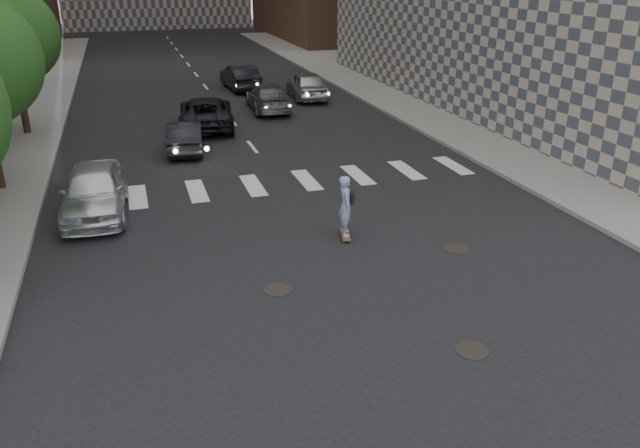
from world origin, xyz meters
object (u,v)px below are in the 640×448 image
(traffic_car_a, at_px, (185,136))
(traffic_car_d, at_px, (307,85))
(skateboarder, at_px, (346,206))
(traffic_car_b, at_px, (268,97))
(traffic_car_e, at_px, (240,77))
(traffic_car_c, at_px, (206,113))
(silver_sedan, at_px, (94,191))
(tree_c, at_px, (11,30))

(traffic_car_a, distance_m, traffic_car_d, 12.18)
(traffic_car_d, bearing_deg, traffic_car_a, 53.20)
(skateboarder, distance_m, traffic_car_b, 17.27)
(traffic_car_e, bearing_deg, traffic_car_a, 66.01)
(traffic_car_c, bearing_deg, traffic_car_b, -134.94)
(skateboarder, bearing_deg, silver_sedan, 163.31)
(tree_c, relative_size, silver_sedan, 1.42)
(skateboarder, height_order, silver_sedan, skateboarder)
(silver_sedan, bearing_deg, skateboarder, -27.48)
(traffic_car_a, relative_size, traffic_car_c, 0.74)
(traffic_car_b, bearing_deg, tree_c, 11.95)
(traffic_car_d, height_order, traffic_car_e, traffic_car_d)
(tree_c, bearing_deg, traffic_car_a, -36.69)
(tree_c, height_order, traffic_car_a, tree_c)
(traffic_car_d, relative_size, traffic_car_e, 1.02)
(skateboarder, bearing_deg, traffic_car_d, 90.51)
(skateboarder, distance_m, silver_sedan, 7.99)
(traffic_car_c, xyz_separation_m, traffic_car_e, (3.42, 9.35, 0.02))
(traffic_car_c, distance_m, traffic_car_d, 8.51)
(tree_c, relative_size, skateboarder, 3.54)
(skateboarder, height_order, traffic_car_a, skateboarder)
(tree_c, distance_m, traffic_car_a, 9.21)
(skateboarder, bearing_deg, traffic_car_e, 100.21)
(traffic_car_b, bearing_deg, silver_sedan, 60.42)
(traffic_car_b, bearing_deg, skateboarder, 87.95)
(traffic_car_a, distance_m, traffic_car_c, 4.07)
(traffic_car_e, bearing_deg, tree_c, 31.69)
(traffic_car_d, bearing_deg, traffic_car_c, 43.36)
(traffic_car_a, height_order, traffic_car_c, traffic_car_c)
(tree_c, relative_size, traffic_car_a, 1.68)
(traffic_car_b, xyz_separation_m, traffic_car_c, (-3.71, -2.89, 0.04))
(skateboarder, xyz_separation_m, traffic_car_d, (4.55, 19.68, -0.18))
(silver_sedan, distance_m, traffic_car_a, 7.33)
(traffic_car_a, bearing_deg, silver_sedan, 68.42)
(tree_c, xyz_separation_m, traffic_car_d, (14.64, 4.25, -3.85))
(traffic_car_b, bearing_deg, traffic_car_e, -83.95)
(traffic_car_a, xyz_separation_m, traffic_car_d, (7.98, 9.20, 0.15))
(traffic_car_b, bearing_deg, traffic_car_a, 56.25)
(traffic_car_b, distance_m, traffic_car_c, 4.70)
(traffic_car_e, bearing_deg, silver_sedan, 63.19)
(silver_sedan, bearing_deg, tree_c, 108.31)
(traffic_car_d, bearing_deg, tree_c, 20.31)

